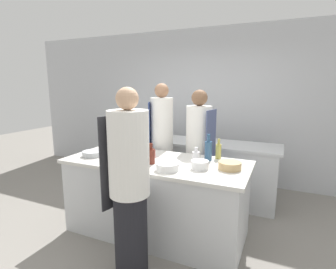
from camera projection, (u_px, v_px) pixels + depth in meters
ground_plane at (157, 231)px, 3.25m from camera, size 16.00×16.00×0.00m
wall_back at (207, 106)px, 4.90m from camera, size 8.00×0.06×2.80m
prep_counter at (156, 197)px, 3.17m from camera, size 2.16×0.93×0.91m
pass_counter at (202, 169)px, 4.18m from camera, size 2.35×0.66×0.91m
oven_range at (132, 152)px, 5.29m from camera, size 0.74×0.68×0.91m
chef_at_prep_near at (129, 186)px, 2.35m from camera, size 0.41×0.39×1.77m
chef_at_stove at (199, 152)px, 3.62m from camera, size 0.38×0.36×1.73m
chef_at_pass_far at (162, 146)px, 3.80m from camera, size 0.37×0.36×1.81m
bottle_olive_oil at (111, 148)px, 3.37m from camera, size 0.06×0.06×0.20m
bottle_vinegar at (151, 156)px, 2.94m from camera, size 0.09×0.09×0.24m
bottle_wine at (218, 151)px, 3.15m from camera, size 0.07×0.07×0.24m
bottle_cooking_oil at (196, 157)px, 2.94m from camera, size 0.09×0.09×0.19m
bottle_sauce at (126, 158)px, 2.82m from camera, size 0.07×0.07×0.26m
bottle_water at (208, 150)px, 3.07m from camera, size 0.09×0.09×0.31m
bowl_mixing_large at (230, 165)px, 2.76m from camera, size 0.24×0.24×0.08m
bowl_prep_small at (167, 167)px, 2.72m from camera, size 0.24×0.24×0.08m
bowl_ceramic_blue at (93, 154)px, 3.27m from camera, size 0.25×0.25×0.06m
bowl_wooden_salad at (200, 165)px, 2.77m from camera, size 0.19×0.19×0.09m
cup at (152, 154)px, 3.17m from camera, size 0.08×0.08×0.10m
cutting_board at (125, 157)px, 3.20m from camera, size 0.40×0.25×0.01m
stockpot at (154, 130)px, 4.36m from camera, size 0.22×0.22×0.26m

